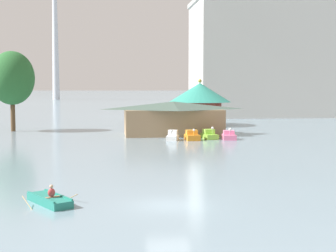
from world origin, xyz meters
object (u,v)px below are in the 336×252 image
object	(u,v)px
green_roof_pavilion	(200,100)
boathouse	(173,118)
background_building_block	(275,58)
pedal_boat_white	(173,136)
pedal_boat_lime	(209,135)
pedal_boat_pink	(229,136)
rowboat_with_rower	(50,200)
pedal_boat_orange	(192,136)
shoreline_tree_tall_left	(12,78)

from	to	relation	value
green_roof_pavilion	boathouse	bearing A→B (deg)	-112.37
green_roof_pavilion	background_building_block	distance (m)	36.83
pedal_boat_white	pedal_boat_lime	world-z (taller)	pedal_boat_lime
pedal_boat_white	pedal_boat_lime	bearing A→B (deg)	119.79
pedal_boat_pink	background_building_block	world-z (taller)	background_building_block
rowboat_with_rower	boathouse	distance (m)	42.97
pedal_boat_orange	pedal_boat_lime	world-z (taller)	pedal_boat_lime
pedal_boat_pink	green_roof_pavilion	size ratio (longest dim) A/B	0.26
green_roof_pavilion	background_building_block	xyz separation A→B (m)	(23.00, 27.29, 9.10)
boathouse	background_building_block	size ratio (longest dim) A/B	0.38
rowboat_with_rower	pedal_boat_lime	distance (m)	38.86
pedal_boat_lime	pedal_boat_pink	size ratio (longest dim) A/B	1.09
boathouse	green_roof_pavilion	distance (m)	18.35
pedal_boat_pink	shoreline_tree_tall_left	bearing A→B (deg)	-110.88
green_roof_pavilion	shoreline_tree_tall_left	size ratio (longest dim) A/B	0.89
rowboat_with_rower	pedal_boat_pink	world-z (taller)	pedal_boat_pink
pedal_boat_white	pedal_boat_pink	size ratio (longest dim) A/B	0.91
rowboat_with_rower	boathouse	world-z (taller)	boathouse
background_building_block	rowboat_with_rower	bearing A→B (deg)	-116.48
rowboat_with_rower	pedal_boat_orange	xyz separation A→B (m)	(14.06, 33.87, 0.27)
boathouse	green_roof_pavilion	xyz separation A→B (m)	(6.94, 16.87, 1.97)
pedal_boat_pink	boathouse	world-z (taller)	boathouse
boathouse	background_building_block	xyz separation A→B (m)	(29.94, 44.16, 11.07)
green_roof_pavilion	background_building_block	bearing A→B (deg)	49.88
pedal_boat_white	shoreline_tree_tall_left	distance (m)	28.74
green_roof_pavilion	shoreline_tree_tall_left	world-z (taller)	shoreline_tree_tall_left
pedal_boat_white	shoreline_tree_tall_left	size ratio (longest dim) A/B	0.21
pedal_boat_lime	boathouse	distance (m)	7.44
shoreline_tree_tall_left	pedal_boat_lime	bearing A→B (deg)	-27.70
pedal_boat_orange	green_roof_pavilion	bearing A→B (deg)	164.96
rowboat_with_rower	pedal_boat_pink	size ratio (longest dim) A/B	1.35
green_roof_pavilion	shoreline_tree_tall_left	xyz separation A→B (m)	(-30.64, -8.20, 3.70)
pedal_boat_lime	pedal_boat_orange	bearing A→B (deg)	-70.42
pedal_boat_pink	shoreline_tree_tall_left	distance (m)	34.83
boathouse	rowboat_with_rower	bearing A→B (deg)	-106.94
pedal_boat_lime	pedal_boat_pink	world-z (taller)	pedal_boat_lime
pedal_boat_pink	green_roof_pavilion	world-z (taller)	green_roof_pavilion
pedal_boat_lime	pedal_boat_white	bearing A→B (deg)	-83.27
pedal_boat_orange	pedal_boat_lime	size ratio (longest dim) A/B	0.84
pedal_boat_pink	rowboat_with_rower	bearing A→B (deg)	-22.55
shoreline_tree_tall_left	pedal_boat_white	bearing A→B (deg)	-34.88
pedal_boat_white	pedal_boat_orange	world-z (taller)	pedal_boat_orange
pedal_boat_orange	pedal_boat_lime	distance (m)	2.82
pedal_boat_orange	background_building_block	world-z (taller)	background_building_block
rowboat_with_rower	background_building_block	xyz separation A→B (m)	(42.44, 85.21, 13.29)
boathouse	background_building_block	bearing A→B (deg)	55.86
boathouse	pedal_boat_white	bearing A→B (deg)	-97.69
boathouse	pedal_boat_orange	bearing A→B (deg)	-77.76
pedal_boat_lime	rowboat_with_rower	bearing A→B (deg)	-32.63
pedal_boat_pink	green_roof_pavilion	xyz separation A→B (m)	(0.49, 23.85, 3.96)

